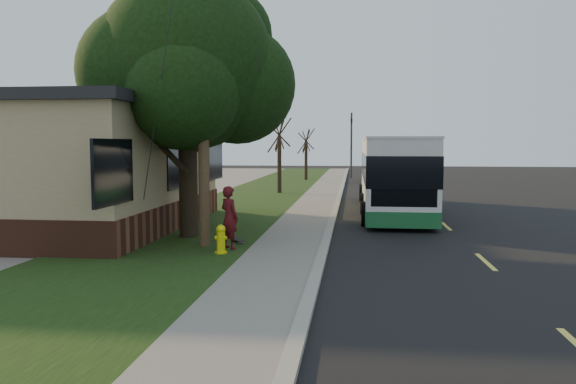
% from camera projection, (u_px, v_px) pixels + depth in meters
% --- Properties ---
extents(ground, '(120.00, 120.00, 0.00)m').
position_uv_depth(ground, '(322.00, 258.00, 14.15)').
color(ground, black).
rests_on(ground, ground).
extents(road, '(8.00, 80.00, 0.01)m').
position_uv_depth(road, '(431.00, 212.00, 23.57)').
color(road, black).
rests_on(road, ground).
extents(curb, '(0.25, 80.00, 0.12)m').
position_uv_depth(curb, '(335.00, 210.00, 24.04)').
color(curb, gray).
rests_on(curb, ground).
extents(sidewalk, '(2.00, 80.00, 0.08)m').
position_uv_depth(sidewalk, '(312.00, 210.00, 24.16)').
color(sidewalk, slate).
rests_on(sidewalk, ground).
extents(grass_verge, '(5.00, 80.00, 0.07)m').
position_uv_depth(grass_verge, '(233.00, 209.00, 24.57)').
color(grass_verge, black).
rests_on(grass_verge, ground).
extents(building_lot, '(15.00, 80.00, 0.04)m').
position_uv_depth(building_lot, '(19.00, 206.00, 25.75)').
color(building_lot, slate).
rests_on(building_lot, ground).
extents(fire_hydrant, '(0.32, 0.32, 0.74)m').
position_uv_depth(fire_hydrant, '(221.00, 239.00, 14.42)').
color(fire_hydrant, yellow).
rests_on(fire_hydrant, grass_verge).
extents(utility_pole, '(2.86, 3.21, 9.07)m').
position_uv_depth(utility_pole, '(202.00, 79.00, 15.12)').
color(utility_pole, '#473321').
rests_on(utility_pole, ground).
extents(leafy_tree, '(6.30, 6.00, 7.80)m').
position_uv_depth(leafy_tree, '(189.00, 67.00, 16.82)').
color(leafy_tree, black).
rests_on(leafy_tree, grass_verge).
extents(bare_tree_near, '(1.38, 1.21, 4.31)m').
position_uv_depth(bare_tree_near, '(279.00, 157.00, 32.19)').
color(bare_tree_near, black).
rests_on(bare_tree_near, grass_verge).
extents(bare_tree_far, '(1.38, 1.21, 4.03)m').
position_uv_depth(bare_tree_far, '(306.00, 155.00, 44.01)').
color(bare_tree_far, black).
rests_on(bare_tree_far, grass_verge).
extents(traffic_signal, '(0.18, 0.22, 5.50)m').
position_uv_depth(traffic_signal, '(351.00, 140.00, 47.46)').
color(traffic_signal, '#2D2D30').
rests_on(traffic_signal, ground).
extents(transit_bus, '(2.66, 11.53, 3.12)m').
position_uv_depth(transit_bus, '(392.00, 173.00, 23.54)').
color(transit_bus, silver).
rests_on(transit_bus, ground).
extents(skateboarder, '(0.73, 0.70, 1.69)m').
position_uv_depth(skateboarder, '(229.00, 217.00, 15.01)').
color(skateboarder, '#501015').
rests_on(skateboarder, grass_verge).
extents(skateboard_main, '(0.55, 0.79, 0.07)m').
position_uv_depth(skateboard_main, '(238.00, 240.00, 16.10)').
color(skateboard_main, black).
rests_on(skateboard_main, grass_verge).
extents(dumpster, '(1.74, 1.54, 1.29)m').
position_uv_depth(dumpster, '(124.00, 205.00, 20.29)').
color(dumpster, black).
rests_on(dumpster, building_lot).
extents(distant_car, '(1.82, 4.05, 1.35)m').
position_uv_depth(distant_car, '(373.00, 174.00, 41.18)').
color(distant_car, black).
rests_on(distant_car, ground).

